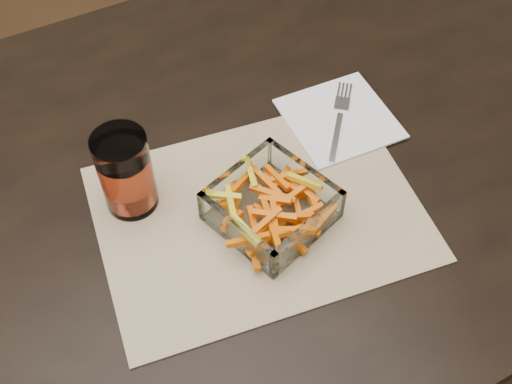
# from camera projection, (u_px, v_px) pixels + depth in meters

# --- Properties ---
(dining_table) EXTENTS (1.60, 0.90, 0.75)m
(dining_table) POSITION_uv_depth(u_px,v_px,m) (181.00, 220.00, 1.01)
(dining_table) COLOR black
(dining_table) RESTS_ON ground
(placemat) EXTENTS (0.49, 0.39, 0.00)m
(placemat) POSITION_uv_depth(u_px,v_px,m) (259.00, 213.00, 0.91)
(placemat) COLOR tan
(placemat) RESTS_ON dining_table
(glass_bowl) EXTENTS (0.18, 0.18, 0.06)m
(glass_bowl) POSITION_uv_depth(u_px,v_px,m) (271.00, 207.00, 0.89)
(glass_bowl) COLOR white
(glass_bowl) RESTS_ON placemat
(tumbler) EXTENTS (0.07, 0.07, 0.13)m
(tumbler) POSITION_uv_depth(u_px,v_px,m) (126.00, 174.00, 0.87)
(tumbler) COLOR white
(tumbler) RESTS_ON placemat
(napkin) EXTENTS (0.17, 0.17, 0.00)m
(napkin) POSITION_uv_depth(u_px,v_px,m) (339.00, 118.00, 1.02)
(napkin) COLOR white
(napkin) RESTS_ON placemat
(fork) EXTENTS (0.12, 0.14, 0.00)m
(fork) POSITION_uv_depth(u_px,v_px,m) (339.00, 118.00, 1.01)
(fork) COLOR silver
(fork) RESTS_ON napkin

